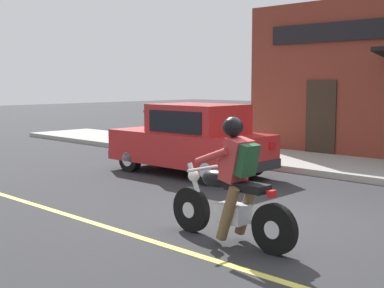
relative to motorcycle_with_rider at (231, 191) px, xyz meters
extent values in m
plane|color=#2B2B2D|center=(1.12, 0.13, -0.68)|extent=(80.00, 80.00, 0.00)
cube|color=#9E9B93|center=(6.29, 3.13, -0.61)|extent=(2.60, 22.00, 0.14)
cube|color=#D1C64C|center=(-0.68, 3.13, -0.67)|extent=(0.12, 19.80, 0.01)
cube|color=#2D2319|center=(7.57, 3.23, 0.37)|extent=(0.04, 0.90, 2.10)
cylinder|color=black|center=(0.01, 0.72, -0.37)|extent=(0.11, 0.62, 0.62)
cylinder|color=silver|center=(0.01, 0.72, -0.37)|extent=(0.12, 0.22, 0.22)
cylinder|color=black|center=(-0.01, -0.68, -0.37)|extent=(0.11, 0.62, 0.62)
cylinder|color=silver|center=(-0.01, -0.68, -0.37)|extent=(0.12, 0.22, 0.22)
cube|color=silver|center=(0.00, -0.03, -0.29)|extent=(0.29, 0.40, 0.24)
ellipsoid|color=black|center=(0.00, 0.22, 0.12)|extent=(0.31, 0.52, 0.24)
cube|color=black|center=(-0.01, -0.26, 0.08)|extent=(0.27, 0.56, 0.10)
cylinder|color=silver|center=(0.01, 0.62, -0.05)|extent=(0.07, 0.33, 0.68)
cylinder|color=silver|center=(0.00, 0.50, 0.23)|extent=(0.56, 0.05, 0.04)
sphere|color=silver|center=(0.01, 0.67, 0.11)|extent=(0.16, 0.16, 0.16)
cylinder|color=silver|center=(0.15, -0.43, -0.39)|extent=(0.09, 0.55, 0.08)
cube|color=red|center=(-0.01, -0.63, 0.05)|extent=(0.12, 0.06, 0.08)
cylinder|color=brown|center=(-0.18, -0.10, -0.25)|extent=(0.14, 0.35, 0.71)
cylinder|color=brown|center=(0.18, -0.10, -0.25)|extent=(0.14, 0.35, 0.71)
cube|color=#B23333|center=(0.00, -0.08, 0.40)|extent=(0.34, 0.33, 0.57)
cylinder|color=#B23333|center=(-0.20, 0.16, 0.44)|extent=(0.10, 0.52, 0.26)
cylinder|color=#B23333|center=(0.20, 0.16, 0.44)|extent=(0.10, 0.52, 0.26)
sphere|color=black|center=(0.00, -0.02, 0.81)|extent=(0.26, 0.26, 0.26)
cube|color=#1E4728|center=(-0.01, -0.24, 0.42)|extent=(0.28, 0.24, 0.42)
cylinder|color=black|center=(2.56, 5.17, -0.38)|extent=(0.19, 0.60, 0.60)
cylinder|color=silver|center=(2.56, 5.17, -0.38)|extent=(0.21, 0.33, 0.33)
cylinder|color=black|center=(4.00, 5.20, -0.38)|extent=(0.19, 0.60, 0.60)
cylinder|color=silver|center=(4.00, 5.20, -0.38)|extent=(0.21, 0.33, 0.33)
cylinder|color=black|center=(2.61, 2.77, -0.38)|extent=(0.19, 0.60, 0.60)
cylinder|color=silver|center=(2.61, 2.77, -0.38)|extent=(0.21, 0.33, 0.33)
cylinder|color=black|center=(4.05, 2.80, -0.38)|extent=(0.19, 0.60, 0.60)
cylinder|color=silver|center=(4.05, 2.80, -0.38)|extent=(0.21, 0.33, 0.33)
cube|color=red|center=(3.31, 3.99, -0.08)|extent=(1.71, 3.73, 0.70)
cube|color=red|center=(3.31, 3.74, 0.56)|extent=(1.48, 1.93, 0.66)
cube|color=black|center=(3.29, 4.61, 0.51)|extent=(1.33, 0.37, 0.51)
cube|color=black|center=(2.59, 3.72, 0.54)|extent=(0.06, 1.52, 0.46)
cube|color=black|center=(4.04, 3.75, 0.54)|extent=(0.06, 1.52, 0.46)
cube|color=silver|center=(2.76, 5.84, 0.04)|extent=(0.24, 0.04, 0.14)
cube|color=red|center=(2.83, 2.12, 0.06)|extent=(0.20, 0.04, 0.16)
cube|color=silver|center=(3.78, 5.86, 0.04)|extent=(0.24, 0.04, 0.14)
cube|color=red|center=(3.85, 2.14, 0.06)|extent=(0.20, 0.04, 0.16)
cube|color=#28282B|center=(3.27, 5.82, -0.33)|extent=(1.61, 0.15, 0.20)
cube|color=#28282B|center=(3.34, 2.16, -0.33)|extent=(1.61, 0.15, 0.20)
cube|color=black|center=(5.94, 4.81, -0.52)|extent=(0.36, 0.36, 0.04)
cone|color=orange|center=(5.94, 4.81, -0.22)|extent=(0.28, 0.28, 0.56)
cylinder|color=white|center=(5.94, 4.81, -0.20)|extent=(0.20, 0.20, 0.08)
camera|label=1|loc=(-5.13, -4.29, 1.37)|focal=50.00mm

